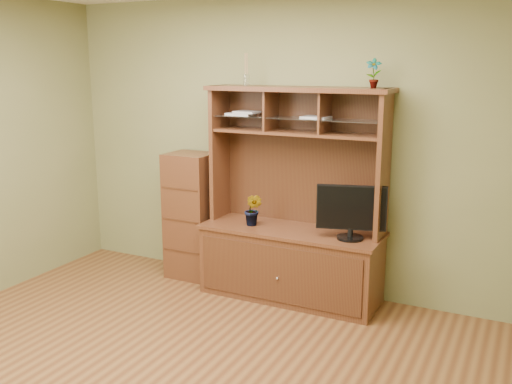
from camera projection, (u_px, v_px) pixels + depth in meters
The scene contains 8 objects.
room at pixel (150, 186), 3.57m from camera, with size 4.54×4.04×2.74m.
media_hutch at pixel (292, 242), 5.15m from camera, with size 1.66×0.61×1.90m.
monitor at pixel (351, 211), 4.75m from camera, with size 0.57×0.22×0.46m.
orchid_plant at pixel (253, 210), 5.17m from camera, with size 0.16×0.13×0.30m, color #28541C.
top_plant at pixel (373, 73), 4.60m from camera, with size 0.13×0.09×0.24m, color #385D20.
reed_diffuser at pixel (246, 73), 5.10m from camera, with size 0.06×0.06×0.29m.
magazines at pixel (266, 114), 5.10m from camera, with size 0.97×0.20×0.04m.
side_cabinet at pixel (192, 215), 5.65m from camera, with size 0.44×0.41×1.25m.
Camera 1 is at (2.15, -2.83, 2.10)m, focal length 40.00 mm.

